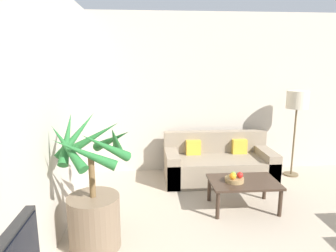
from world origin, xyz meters
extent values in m
cube|color=#BCB2A3|center=(0.00, 5.77, 1.35)|extent=(8.22, 0.06, 2.70)
cube|color=#BCB2A3|center=(-3.34, 2.87, 1.35)|extent=(0.06, 7.34, 2.70)
cylinder|color=brown|center=(-2.91, 3.52, 0.28)|extent=(0.53, 0.53, 0.55)
cylinder|color=brown|center=(-2.91, 3.52, 0.76)|extent=(0.06, 0.06, 0.41)
cone|color=#23662D|center=(-2.67, 3.52, 1.14)|extent=(0.10, 0.54, 0.42)
cone|color=#23662D|center=(-2.72, 3.71, 1.09)|extent=(0.48, 0.48, 0.34)
cone|color=#23662D|center=(-2.91, 3.78, 1.11)|extent=(0.56, 0.10, 0.38)
cone|color=#23662D|center=(-3.07, 3.68, 1.16)|extent=(0.43, 0.43, 0.47)
cone|color=#23662D|center=(-3.13, 3.52, 1.17)|extent=(0.10, 0.50, 0.48)
cone|color=#23662D|center=(-3.09, 3.34, 1.13)|extent=(0.46, 0.46, 0.40)
cone|color=#23662D|center=(-2.91, 3.25, 1.09)|extent=(0.58, 0.10, 0.34)
cone|color=#23662D|center=(-2.74, 3.34, 1.12)|extent=(0.46, 0.46, 0.40)
cube|color=gray|center=(-1.20, 5.20, 0.19)|extent=(1.73, 0.80, 0.38)
cube|color=gray|center=(-1.20, 5.52, 0.56)|extent=(1.73, 0.16, 0.36)
cube|color=gray|center=(-1.97, 5.20, 0.25)|extent=(0.20, 0.80, 0.50)
cube|color=gray|center=(-0.44, 5.20, 0.25)|extent=(0.20, 0.80, 0.50)
cube|color=gold|center=(-1.59, 5.40, 0.50)|extent=(0.24, 0.12, 0.24)
cube|color=gold|center=(-0.81, 5.40, 0.50)|extent=(0.24, 0.12, 0.24)
cylinder|color=brown|center=(0.09, 5.33, 0.01)|extent=(0.24, 0.24, 0.03)
cylinder|color=brown|center=(0.09, 5.33, 0.59)|extent=(0.03, 0.03, 1.12)
cylinder|color=beige|center=(0.09, 5.33, 1.29)|extent=(0.35, 0.35, 0.29)
cylinder|color=#38281E|center=(-1.51, 3.98, 0.18)|extent=(0.05, 0.05, 0.35)
cylinder|color=#38281E|center=(-0.73, 3.98, 0.18)|extent=(0.05, 0.05, 0.35)
cylinder|color=#38281E|center=(-1.51, 4.47, 0.18)|extent=(0.05, 0.05, 0.35)
cylinder|color=#38281E|center=(-0.73, 4.47, 0.18)|extent=(0.05, 0.05, 0.35)
cube|color=#38281E|center=(-1.12, 4.23, 0.37)|extent=(0.88, 0.58, 0.03)
cylinder|color=#997A4C|center=(-1.25, 4.21, 0.41)|extent=(0.24, 0.24, 0.05)
sphere|color=red|center=(-1.18, 4.19, 0.47)|extent=(0.08, 0.08, 0.08)
sphere|color=olive|center=(-1.26, 4.23, 0.47)|extent=(0.07, 0.07, 0.07)
sphere|color=orange|center=(-1.29, 4.15, 0.48)|extent=(0.09, 0.09, 0.09)
camera|label=1|loc=(-2.37, 0.67, 1.87)|focal=32.00mm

